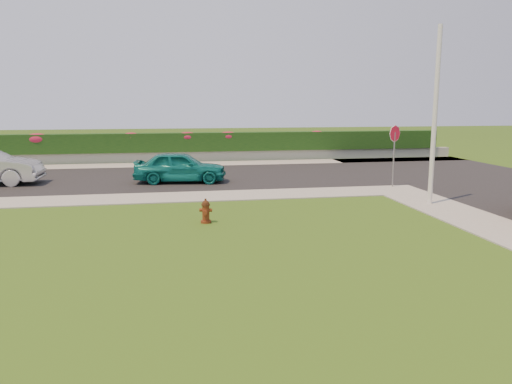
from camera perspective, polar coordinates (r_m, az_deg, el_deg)
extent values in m
plane|color=black|center=(10.07, 1.54, -9.85)|extent=(120.00, 120.00, 0.00)
cube|color=black|center=(23.72, -17.40, 1.39)|extent=(26.00, 8.00, 0.04)
cube|color=gray|center=(19.03, -22.25, -0.98)|extent=(24.00, 2.00, 0.04)
cube|color=gray|center=(20.61, 15.75, 0.21)|extent=(2.00, 2.00, 0.04)
cube|color=gray|center=(28.49, -8.13, 3.15)|extent=(34.00, 2.00, 0.04)
cube|color=gray|center=(29.95, -8.24, 4.03)|extent=(34.00, 0.40, 0.60)
cube|color=black|center=(29.97, -8.29, 5.66)|extent=(32.00, 0.90, 1.10)
cylinder|color=#4A150B|center=(14.62, -5.74, -3.38)|extent=(0.31, 0.31, 0.07)
cylinder|color=#4A150B|center=(14.56, -5.76, -2.35)|extent=(0.21, 0.21, 0.47)
cylinder|color=black|center=(14.51, -5.78, -1.44)|extent=(0.25, 0.25, 0.05)
sphere|color=black|center=(14.50, -5.78, -1.34)|extent=(0.21, 0.21, 0.21)
cylinder|color=black|center=(14.48, -5.79, -0.88)|extent=(0.06, 0.06, 0.06)
cylinder|color=#4A150B|center=(14.56, -6.29, -2.06)|extent=(0.11, 0.12, 0.10)
cylinder|color=#4A150B|center=(14.52, -5.24, -2.08)|extent=(0.11, 0.12, 0.10)
cylinder|color=#4A150B|center=(14.42, -5.85, -2.39)|extent=(0.16, 0.14, 0.14)
imported|color=#0E6A65|center=(21.85, -8.65, 2.85)|extent=(4.09, 2.03, 1.34)
cylinder|color=silver|center=(17.80, 19.76, 8.06)|extent=(0.16, 0.16, 5.95)
cylinder|color=slate|center=(21.21, 15.45, 3.54)|extent=(0.06, 0.06, 2.27)
cylinder|color=red|center=(21.12, 15.59, 6.45)|extent=(0.59, 0.35, 0.66)
cylinder|color=white|center=(21.12, 15.59, 6.45)|extent=(0.62, 0.35, 0.70)
ellipsoid|color=#B71F3F|center=(30.70, -23.72, 5.57)|extent=(1.30, 0.84, 0.65)
ellipsoid|color=#B71F3F|center=(29.91, -14.09, 6.09)|extent=(1.10, 0.70, 0.55)
ellipsoid|color=#B71F3F|center=(29.86, -7.86, 6.26)|extent=(1.18, 0.76, 0.59)
ellipsoid|color=#B71F3F|center=(30.05, -3.22, 6.37)|extent=(1.17, 0.75, 0.59)
ellipsoid|color=#B71F3F|center=(31.18, 6.95, 6.49)|extent=(1.06, 0.68, 0.53)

